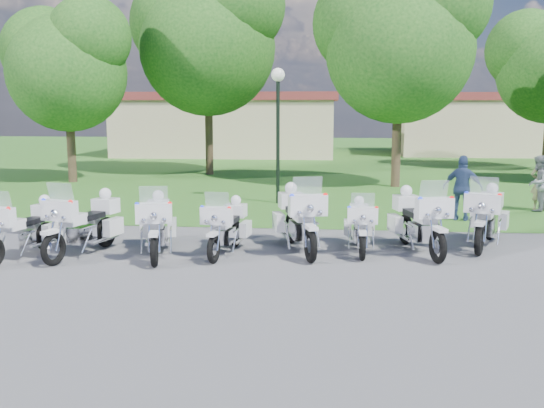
# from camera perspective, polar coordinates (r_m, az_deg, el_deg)

# --- Properties ---
(ground) EXTENTS (100.00, 100.00, 0.00)m
(ground) POSITION_cam_1_polar(r_m,az_deg,el_deg) (13.06, 1.71, -4.99)
(ground) COLOR #5D5D62
(ground) RESTS_ON ground
(grass_lawn) EXTENTS (100.00, 48.00, 0.01)m
(grass_lawn) POSITION_cam_1_polar(r_m,az_deg,el_deg) (39.77, 4.30, 4.50)
(grass_lawn) COLOR #386B22
(grass_lawn) RESTS_ON ground
(motorcycle_0) EXTENTS (1.04, 2.26, 1.53)m
(motorcycle_0) POSITION_cam_1_polar(r_m,az_deg,el_deg) (13.91, -22.30, -2.09)
(motorcycle_0) COLOR black
(motorcycle_0) RESTS_ON ground
(motorcycle_1) EXTENTS (1.21, 2.43, 1.66)m
(motorcycle_1) POSITION_cam_1_polar(r_m,az_deg,el_deg) (13.75, -17.20, -1.71)
(motorcycle_1) COLOR black
(motorcycle_1) RESTS_ON ground
(motorcycle_2) EXTENTS (1.12, 2.37, 1.61)m
(motorcycle_2) POSITION_cam_1_polar(r_m,az_deg,el_deg) (13.29, -10.79, -1.92)
(motorcycle_2) COLOR black
(motorcycle_2) RESTS_ON ground
(motorcycle_3) EXTENTS (0.90, 2.16, 1.46)m
(motorcycle_3) POSITION_cam_1_polar(r_m,az_deg,el_deg) (13.28, -4.26, -2.08)
(motorcycle_3) COLOR black
(motorcycle_3) RESTS_ON ground
(motorcycle_4) EXTENTS (1.32, 2.56, 1.76)m
(motorcycle_4) POSITION_cam_1_polar(r_m,az_deg,el_deg) (13.47, 2.52, -1.34)
(motorcycle_4) COLOR black
(motorcycle_4) RESTS_ON ground
(motorcycle_5) EXTENTS (0.69, 2.09, 1.40)m
(motorcycle_5) POSITION_cam_1_polar(r_m,az_deg,el_deg) (13.60, 8.32, -1.97)
(motorcycle_5) COLOR black
(motorcycle_5) RESTS_ON ground
(motorcycle_6) EXTENTS (1.22, 2.48, 1.69)m
(motorcycle_6) POSITION_cam_1_polar(r_m,az_deg,el_deg) (13.77, 13.63, -1.49)
(motorcycle_6) COLOR black
(motorcycle_6) RESTS_ON ground
(motorcycle_7) EXTENTS (1.39, 2.40, 1.69)m
(motorcycle_7) POSITION_cam_1_polar(r_m,az_deg,el_deg) (14.76, 19.55, -1.06)
(motorcycle_7) COLOR black
(motorcycle_7) RESTS_ON ground
(lamp_post) EXTENTS (0.44, 0.44, 4.43)m
(lamp_post) POSITION_cam_1_polar(r_m,az_deg,el_deg) (19.96, 0.56, 9.52)
(lamp_post) COLOR black
(lamp_post) RESTS_ON ground
(tree_0) EXTENTS (5.74, 4.90, 7.66)m
(tree_0) POSITION_cam_1_polar(r_m,az_deg,el_deg) (27.26, -18.81, 12.60)
(tree_0) COLOR #38281C
(tree_0) RESTS_ON ground
(tree_1) EXTENTS (7.37, 6.28, 9.82)m
(tree_1) POSITION_cam_1_polar(r_m,az_deg,el_deg) (29.16, -6.19, 15.60)
(tree_1) COLOR #38281C
(tree_1) RESTS_ON ground
(tree_2) EXTENTS (6.74, 5.75, 8.98)m
(tree_2) POSITION_cam_1_polar(r_m,az_deg,el_deg) (24.94, 11.81, 15.29)
(tree_2) COLOR #38281C
(tree_2) RESTS_ON ground
(building_west) EXTENTS (14.56, 8.32, 4.10)m
(building_west) POSITION_cam_1_polar(r_m,az_deg,el_deg) (41.22, -4.08, 7.54)
(building_west) COLOR #C3AF8D
(building_west) RESTS_ON ground
(building_east) EXTENTS (11.44, 7.28, 4.10)m
(building_east) POSITION_cam_1_polar(r_m,az_deg,el_deg) (43.85, 19.06, 7.16)
(building_east) COLOR #C3AF8D
(building_east) RESTS_ON ground
(bystander_a) EXTENTS (0.68, 0.51, 1.69)m
(bystander_a) POSITION_cam_1_polar(r_m,az_deg,el_deg) (20.51, 23.99, 1.78)
(bystander_a) COLOR #8A875D
(bystander_a) RESTS_ON ground
(bystander_b) EXTENTS (1.03, 1.06, 1.72)m
(bystander_b) POSITION_cam_1_polar(r_m,az_deg,el_deg) (20.29, 23.75, 1.77)
(bystander_b) COLOR gray
(bystander_b) RESTS_ON ground
(bystander_c) EXTENTS (1.16, 0.75, 1.84)m
(bystander_c) POSITION_cam_1_polar(r_m,az_deg,el_deg) (17.85, 17.50, 1.41)
(bystander_c) COLOR navy
(bystander_c) RESTS_ON ground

